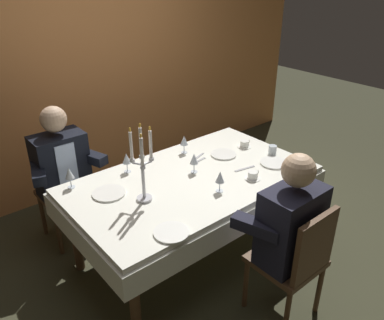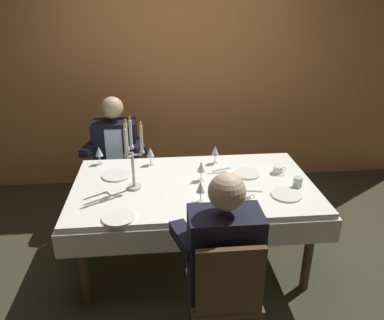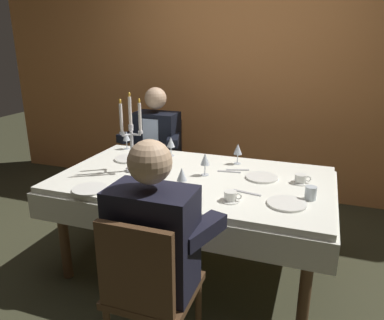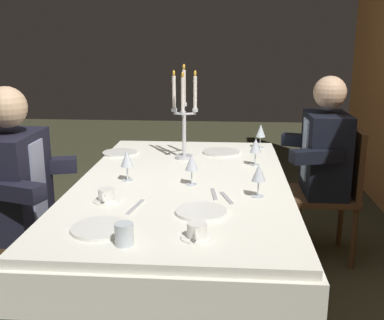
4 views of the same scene
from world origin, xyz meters
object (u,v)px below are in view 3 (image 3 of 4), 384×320
(dinner_plate_0, at_px, (130,159))
(seated_diner_0, at_px, (157,139))
(wine_glass_0, at_px, (238,149))
(candelabra, at_px, (131,137))
(wine_glass_2, at_px, (126,136))
(water_tumbler_0, at_px, (311,193))
(wine_glass_4, at_px, (182,175))
(dinner_plate_1, at_px, (262,177))
(coffee_cup_0, at_px, (301,179))
(dinner_plate_2, at_px, (287,203))
(wine_glass_1, at_px, (171,143))
(dinner_plate_3, at_px, (90,189))
(coffee_cup_1, at_px, (231,197))
(seated_diner_1, at_px, (152,240))
(wine_glass_3, at_px, (205,160))
(dining_table, at_px, (193,192))

(dinner_plate_0, height_order, seated_diner_0, seated_diner_0)
(wine_glass_0, bearing_deg, dinner_plate_0, -167.60)
(candelabra, relative_size, wine_glass_2, 3.54)
(candelabra, distance_m, water_tumbler_0, 1.29)
(candelabra, relative_size, dinner_plate_0, 2.40)
(seated_diner_0, bearing_deg, wine_glass_2, -102.79)
(wine_glass_0, distance_m, wine_glass_4, 0.70)
(dinner_plate_1, bearing_deg, coffee_cup_0, -0.26)
(candelabra, distance_m, wine_glass_2, 0.61)
(dinner_plate_2, distance_m, water_tumbler_0, 0.18)
(dinner_plate_0, xyz_separation_m, wine_glass_1, (0.28, 0.20, 0.11))
(dinner_plate_0, relative_size, wine_glass_0, 1.48)
(dinner_plate_2, bearing_deg, dinner_plate_1, 118.61)
(coffee_cup_0, bearing_deg, wine_glass_0, 152.50)
(wine_glass_2, relative_size, coffee_cup_0, 1.24)
(candelabra, xyz_separation_m, dinner_plate_3, (-0.09, -0.43, -0.25))
(dinner_plate_1, distance_m, wine_glass_4, 0.62)
(dinner_plate_1, bearing_deg, dinner_plate_3, -149.90)
(coffee_cup_1, distance_m, seated_diner_1, 0.62)
(wine_glass_3, xyz_separation_m, seated_diner_1, (0.03, -0.94, -0.12))
(dinner_plate_3, distance_m, wine_glass_3, 0.81)
(wine_glass_1, height_order, coffee_cup_1, wine_glass_1)
(wine_glass_1, bearing_deg, dinner_plate_3, -103.74)
(seated_diner_1, bearing_deg, dinner_plate_3, 146.69)
(wine_glass_1, bearing_deg, wine_glass_3, -40.37)
(dinner_plate_2, distance_m, wine_glass_3, 0.69)
(dinner_plate_0, height_order, water_tumbler_0, water_tumbler_0)
(wine_glass_3, distance_m, coffee_cup_0, 0.67)
(dinner_plate_2, relative_size, water_tumbler_0, 2.81)
(water_tumbler_0, bearing_deg, wine_glass_3, 165.48)
(wine_glass_2, bearing_deg, wine_glass_1, -7.42)
(water_tumbler_0, bearing_deg, dinner_plate_3, -166.43)
(dinner_plate_3, height_order, wine_glass_4, wine_glass_4)
(dinner_plate_1, distance_m, wine_glass_3, 0.42)
(dinner_plate_0, bearing_deg, seated_diner_1, -56.55)
(wine_glass_1, height_order, wine_glass_2, same)
(candelabra, distance_m, wine_glass_3, 0.56)
(candelabra, height_order, dinner_plate_0, candelabra)
(coffee_cup_0, height_order, seated_diner_1, seated_diner_1)
(candelabra, xyz_separation_m, wine_glass_1, (0.12, 0.43, -0.14))
(coffee_cup_0, bearing_deg, wine_glass_2, 167.57)
(wine_glass_1, bearing_deg, candelabra, -106.07)
(candelabra, bearing_deg, dining_table, 4.17)
(dining_table, relative_size, wine_glass_3, 11.83)
(wine_glass_3, bearing_deg, seated_diner_0, 132.40)
(water_tumbler_0, height_order, seated_diner_0, seated_diner_0)
(candelabra, distance_m, dinner_plate_0, 0.38)
(wine_glass_1, height_order, seated_diner_0, seated_diner_0)
(dinner_plate_2, height_order, coffee_cup_0, coffee_cup_0)
(dinner_plate_3, relative_size, wine_glass_0, 1.37)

